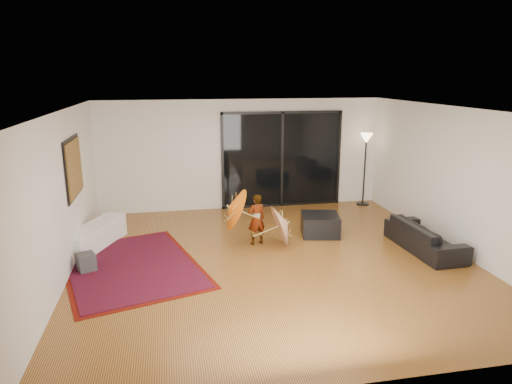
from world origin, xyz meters
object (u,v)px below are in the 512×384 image
object	(u,v)px
media_console	(96,236)
sofa	(425,237)
ottoman	(320,225)
child	(256,219)

from	to	relation	value
media_console	sofa	distance (m)	6.34
media_console	ottoman	distance (m)	4.52
media_console	sofa	size ratio (longest dim) A/B	0.92
sofa	media_console	bearing A→B (deg)	75.84
media_console	ottoman	bearing A→B (deg)	21.66
media_console	child	distance (m)	3.14
child	ottoman	bearing A→B (deg)	176.51
media_console	child	world-z (taller)	child
sofa	child	xyz separation A→B (m)	(-3.10, 0.93, 0.24)
ottoman	child	bearing A→B (deg)	-168.34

